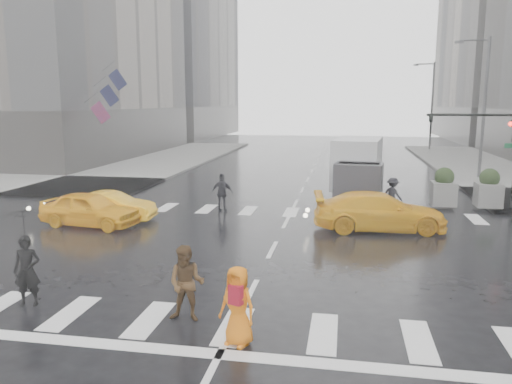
% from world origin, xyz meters
% --- Properties ---
extents(ground, '(120.00, 120.00, 0.00)m').
position_xyz_m(ground, '(0.00, 0.00, 0.00)').
color(ground, black).
rests_on(ground, ground).
extents(sidewalk_nw, '(35.00, 35.00, 0.15)m').
position_xyz_m(sidewalk_nw, '(-19.50, 17.50, 0.07)').
color(sidewalk_nw, slate).
rests_on(sidewalk_nw, ground).
extents(road_markings, '(18.00, 48.00, 0.01)m').
position_xyz_m(road_markings, '(0.00, 0.00, 0.01)').
color(road_markings, silver).
rests_on(road_markings, ground).
extents(traffic_signal_pole, '(4.45, 0.42, 4.50)m').
position_xyz_m(traffic_signal_pole, '(9.01, 8.01, 3.22)').
color(traffic_signal_pole, black).
rests_on(traffic_signal_pole, ground).
extents(street_lamp_near, '(2.15, 0.22, 9.00)m').
position_xyz_m(street_lamp_near, '(10.87, 18.00, 4.95)').
color(street_lamp_near, '#59595B').
rests_on(street_lamp_near, ground).
extents(street_lamp_far, '(2.15, 0.22, 9.00)m').
position_xyz_m(street_lamp_far, '(10.87, 38.00, 4.95)').
color(street_lamp_far, '#59595B').
rests_on(street_lamp_far, ground).
extents(planter_west, '(1.10, 1.10, 1.80)m').
position_xyz_m(planter_west, '(7.00, 8.20, 0.98)').
color(planter_west, slate).
rests_on(planter_west, ground).
extents(planter_mid, '(1.10, 1.10, 1.80)m').
position_xyz_m(planter_mid, '(9.00, 8.20, 0.98)').
color(planter_mid, slate).
rests_on(planter_mid, ground).
extents(flag_cluster, '(2.87, 3.06, 4.69)m').
position_xyz_m(flag_cluster, '(-15.08, 18.50, 5.64)').
color(flag_cluster, '#59595B').
rests_on(flag_cluster, ground).
extents(pedestrian_black, '(1.17, 1.19, 2.43)m').
position_xyz_m(pedestrian_black, '(-5.26, -5.71, 1.58)').
color(pedestrian_black, black).
rests_on(pedestrian_black, ground).
extents(pedestrian_brown, '(0.87, 0.69, 1.77)m').
position_xyz_m(pedestrian_brown, '(-1.12, -5.87, 0.89)').
color(pedestrian_brown, '#49321A').
rests_on(pedestrian_brown, ground).
extents(pedestrian_orange, '(0.96, 0.80, 1.68)m').
position_xyz_m(pedestrian_orange, '(0.27, -6.80, 0.85)').
color(pedestrian_orange, orange).
rests_on(pedestrian_orange, ground).
extents(pedestrian_far_a, '(1.08, 0.72, 1.76)m').
position_xyz_m(pedestrian_far_a, '(-3.12, 5.58, 0.88)').
color(pedestrian_far_a, black).
rests_on(pedestrian_far_a, ground).
extents(pedestrian_far_b, '(1.14, 1.08, 1.57)m').
position_xyz_m(pedestrian_far_b, '(4.56, 7.01, 0.79)').
color(pedestrian_far_b, black).
rests_on(pedestrian_far_b, ground).
extents(taxi_front, '(4.29, 2.20, 1.40)m').
position_xyz_m(taxi_front, '(-7.76, 2.00, 0.70)').
color(taxi_front, '#FFB10D').
rests_on(taxi_front, ground).
extents(taxi_mid, '(3.78, 1.53, 1.22)m').
position_xyz_m(taxi_mid, '(-7.35, 3.04, 0.61)').
color(taxi_mid, '#FFB10D').
rests_on(taxi_mid, ground).
extents(taxi_rear, '(4.72, 2.55, 1.49)m').
position_xyz_m(taxi_rear, '(3.75, 3.40, 0.74)').
color(taxi_rear, '#FFB10D').
rests_on(taxi_rear, ground).
extents(box_truck, '(2.22, 5.91, 3.14)m').
position_xyz_m(box_truck, '(3.00, 9.10, 1.68)').
color(box_truck, silver).
rests_on(box_truck, ground).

